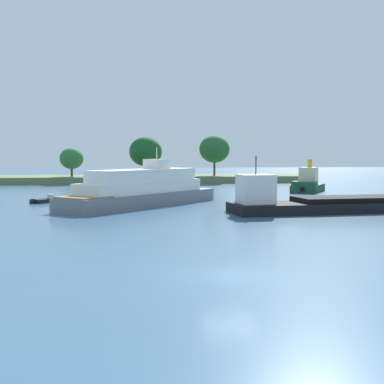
# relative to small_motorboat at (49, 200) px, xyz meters

# --- Properties ---
(ground_plane) EXTENTS (400.00, 400.00, 0.00)m
(ground_plane) POSITION_rel_small_motorboat_xyz_m (13.08, -42.17, -0.25)
(ground_plane) COLOR #3D607F
(treeline_island) EXTENTS (84.28, 14.35, 9.48)m
(treeline_island) POSITION_rel_small_motorboat_xyz_m (3.55, 44.83, 2.38)
(treeline_island) COLOR #66754C
(treeline_island) RESTS_ON ground
(small_motorboat) EXTENTS (4.15, 4.56, 0.95)m
(small_motorboat) POSITION_rel_small_motorboat_xyz_m (0.00, 0.00, 0.00)
(small_motorboat) COLOR black
(small_motorboat) RESTS_ON ground
(tugboat) EXTENTS (7.47, 9.01, 4.94)m
(tugboat) POSITION_rel_small_motorboat_xyz_m (36.87, 12.58, 1.00)
(tugboat) COLOR #19472D
(tugboat) RESTS_ON ground
(white_riverboat) EXTENTS (18.53, 19.37, 6.57)m
(white_riverboat) POSITION_rel_small_motorboat_xyz_m (10.81, -6.30, 1.51)
(white_riverboat) COLOR slate
(white_riverboat) RESTS_ON ground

